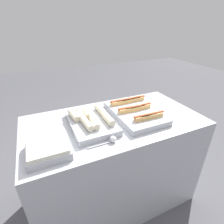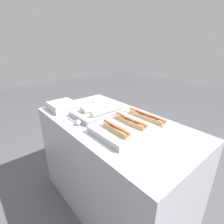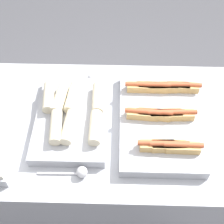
{
  "view_description": "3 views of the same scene",
  "coord_description": "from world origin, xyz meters",
  "px_view_note": "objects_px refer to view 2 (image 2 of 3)",
  "views": [
    {
      "loc": [
        -0.54,
        -1.15,
        1.68
      ],
      "look_at": [
        -0.02,
        0.0,
        1.02
      ],
      "focal_mm": 28.0,
      "sensor_mm": 36.0,
      "label": 1
    },
    {
      "loc": [
        1.03,
        -0.9,
        1.59
      ],
      "look_at": [
        -0.02,
        0.0,
        1.02
      ],
      "focal_mm": 28.0,
      "sensor_mm": 36.0,
      "label": 2
    },
    {
      "loc": [
        -0.0,
        -0.87,
        2.1
      ],
      "look_at": [
        -0.02,
        0.0,
        1.02
      ],
      "focal_mm": 50.0,
      "sensor_mm": 36.0,
      "label": 3
    }
  ],
  "objects_px": {
    "tray_side_front": "(62,106)",
    "serving_spoon_near": "(77,122)",
    "tray_wraps": "(100,110)",
    "serving_spoon_far": "(124,107)",
    "tray_hotdogs": "(131,125)"
  },
  "relations": [
    {
      "from": "tray_side_front",
      "to": "tray_wraps",
      "type": "bearing_deg",
      "value": 31.19
    },
    {
      "from": "tray_wraps",
      "to": "tray_hotdogs",
      "type": "bearing_deg",
      "value": 0.56
    },
    {
      "from": "tray_wraps",
      "to": "tray_side_front",
      "type": "distance_m",
      "value": 0.41
    },
    {
      "from": "serving_spoon_far",
      "to": "tray_side_front",
      "type": "bearing_deg",
      "value": -130.42
    },
    {
      "from": "tray_side_front",
      "to": "serving_spoon_near",
      "type": "xyz_separation_m",
      "value": [
        0.4,
        -0.06,
        -0.02
      ]
    },
    {
      "from": "tray_wraps",
      "to": "serving_spoon_far",
      "type": "distance_m",
      "value": 0.27
    },
    {
      "from": "serving_spoon_far",
      "to": "serving_spoon_near",
      "type": "bearing_deg",
      "value": -90.36
    },
    {
      "from": "serving_spoon_far",
      "to": "tray_hotdogs",
      "type": "bearing_deg",
      "value": -37.14
    },
    {
      "from": "serving_spoon_near",
      "to": "serving_spoon_far",
      "type": "height_order",
      "value": "same"
    },
    {
      "from": "serving_spoon_near",
      "to": "tray_side_front",
      "type": "bearing_deg",
      "value": 171.2
    },
    {
      "from": "serving_spoon_near",
      "to": "serving_spoon_far",
      "type": "distance_m",
      "value": 0.54
    },
    {
      "from": "serving_spoon_near",
      "to": "tray_hotdogs",
      "type": "bearing_deg",
      "value": 38.39
    },
    {
      "from": "tray_hotdogs",
      "to": "tray_wraps",
      "type": "xyz_separation_m",
      "value": [
        -0.4,
        -0.0,
        0.0
      ]
    },
    {
      "from": "tray_hotdogs",
      "to": "serving_spoon_far",
      "type": "xyz_separation_m",
      "value": [
        -0.35,
        0.26,
        -0.02
      ]
    },
    {
      "from": "tray_wraps",
      "to": "serving_spoon_near",
      "type": "xyz_separation_m",
      "value": [
        0.05,
        -0.27,
        -0.02
      ]
    }
  ]
}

